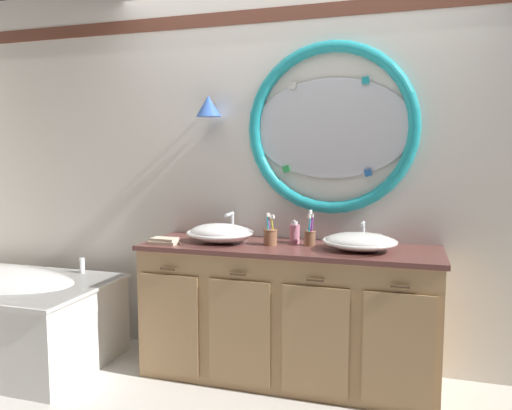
# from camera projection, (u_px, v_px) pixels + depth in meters

# --- Properties ---
(ground_plane) EXTENTS (14.00, 14.00, 0.00)m
(ground_plane) POSITION_uv_depth(u_px,v_px,m) (271.00, 396.00, 2.89)
(ground_plane) COLOR silver
(back_wall_assembly) EXTENTS (6.40, 0.26, 2.60)m
(back_wall_assembly) POSITION_uv_depth(u_px,v_px,m) (297.00, 167.00, 3.30)
(back_wall_assembly) COLOR silver
(back_wall_assembly) RESTS_ON ground_plane
(vanity_counter) EXTENTS (1.84, 0.59, 0.85)m
(vanity_counter) POSITION_uv_depth(u_px,v_px,m) (287.00, 312.00, 3.09)
(vanity_counter) COLOR tan
(vanity_counter) RESTS_ON ground_plane
(sink_basin_left) EXTENTS (0.43, 0.43, 0.12)m
(sink_basin_left) POSITION_uv_depth(u_px,v_px,m) (220.00, 233.00, 3.14)
(sink_basin_left) COLOR white
(sink_basin_left) RESTS_ON vanity_counter
(sink_basin_right) EXTENTS (0.44, 0.44, 0.11)m
(sink_basin_right) POSITION_uv_depth(u_px,v_px,m) (360.00, 242.00, 2.89)
(sink_basin_right) COLOR white
(sink_basin_right) RESTS_ON vanity_counter
(faucet_set_left) EXTENTS (0.22, 0.15, 0.18)m
(faucet_set_left) POSITION_uv_depth(u_px,v_px,m) (232.00, 227.00, 3.35)
(faucet_set_left) COLOR silver
(faucet_set_left) RESTS_ON vanity_counter
(faucet_set_right) EXTENTS (0.24, 0.14, 0.15)m
(faucet_set_right) POSITION_uv_depth(u_px,v_px,m) (363.00, 235.00, 3.10)
(faucet_set_right) COLOR silver
(faucet_set_right) RESTS_ON vanity_counter
(toothbrush_holder_left) EXTENTS (0.09, 0.09, 0.20)m
(toothbrush_holder_left) POSITION_uv_depth(u_px,v_px,m) (270.00, 236.00, 3.06)
(toothbrush_holder_left) COLOR #996647
(toothbrush_holder_left) RESTS_ON vanity_counter
(toothbrush_holder_right) EXTENTS (0.08, 0.08, 0.22)m
(toothbrush_holder_right) POSITION_uv_depth(u_px,v_px,m) (310.00, 236.00, 3.04)
(toothbrush_holder_right) COLOR #996647
(toothbrush_holder_right) RESTS_ON vanity_counter
(soap_dispenser) EXTENTS (0.07, 0.07, 0.15)m
(soap_dispenser) POSITION_uv_depth(u_px,v_px,m) (294.00, 233.00, 3.14)
(soap_dispenser) COLOR pink
(soap_dispenser) RESTS_ON vanity_counter
(folded_hand_towel) EXTENTS (0.18, 0.11, 0.04)m
(folded_hand_towel) POSITION_uv_depth(u_px,v_px,m) (164.00, 241.00, 3.10)
(folded_hand_towel) COLOR beige
(folded_hand_towel) RESTS_ON vanity_counter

